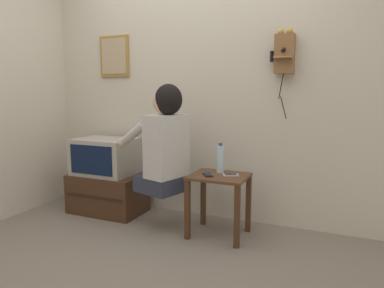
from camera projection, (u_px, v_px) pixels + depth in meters
The scene contains 11 objects.
ground_plane at pixel (146, 260), 2.45m from camera, with size 14.00×14.00×0.00m, color slate.
wall_back at pixel (202, 83), 3.23m from camera, with size 6.80×0.05×2.55m.
side_table at pixel (219, 190), 2.83m from camera, with size 0.47×0.40×0.52m.
person at pixel (164, 140), 2.89m from camera, with size 0.63×0.50×0.92m.
tv_stand at pixel (108, 193), 3.43m from camera, with size 0.72×0.45×0.38m.
television at pixel (105, 156), 3.40m from camera, with size 0.58×0.44×0.35m.
wall_phone_antique at pixel (284, 53), 2.81m from camera, with size 0.20×0.19×0.74m.
framed_picture at pixel (114, 56), 3.53m from camera, with size 0.35×0.03×0.41m.
cell_phone_held at pixel (208, 175), 2.79m from camera, with size 0.12×0.14×0.01m.
cell_phone_spare at pixel (231, 175), 2.79m from camera, with size 0.14×0.11×0.01m.
water_bottle at pixel (220, 159), 2.88m from camera, with size 0.07×0.07×0.25m.
Camera 1 is at (1.22, -1.98, 1.18)m, focal length 32.00 mm.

